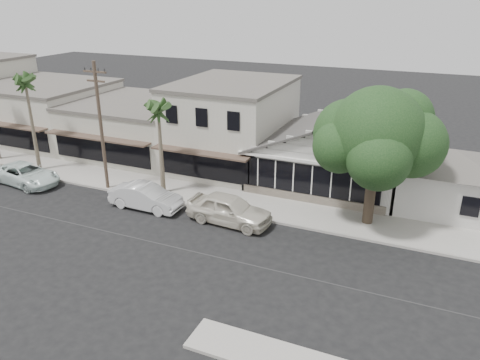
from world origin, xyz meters
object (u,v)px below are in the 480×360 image
at_px(utility_pole, 101,124).
at_px(car_2, 26,174).
at_px(car_0, 229,209).
at_px(shade_tree, 376,136).
at_px(car_1, 146,197).

relative_size(utility_pole, car_2, 1.66).
bearing_deg(car_0, shade_tree, -62.37).
distance_m(car_0, shade_tree, 9.60).
bearing_deg(utility_pole, shade_tree, 6.74).
relative_size(car_0, car_2, 0.98).
relative_size(car_2, shade_tree, 0.65).
distance_m(utility_pole, car_1, 6.08).
relative_size(utility_pole, car_1, 1.85).
height_order(utility_pole, shade_tree, utility_pole).
height_order(car_1, shade_tree, shade_tree).
distance_m(car_0, car_2, 16.21).
bearing_deg(shade_tree, car_2, -171.34).
bearing_deg(utility_pole, car_2, -165.84).
height_order(car_0, shade_tree, shade_tree).
relative_size(car_0, shade_tree, 0.63).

